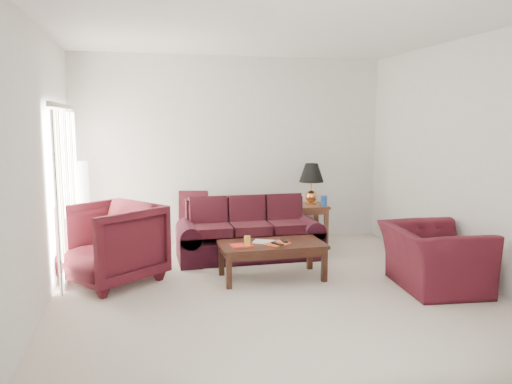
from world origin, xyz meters
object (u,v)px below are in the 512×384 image
at_px(armchair_right, 434,258).
at_px(coffee_table, 272,261).
at_px(end_table, 308,223).
at_px(sofa, 249,230).
at_px(floor_lamp, 83,207).
at_px(armchair_left, 109,244).

height_order(armchair_right, coffee_table, armchair_right).
distance_m(end_table, armchair_right, 2.62).
xyz_separation_m(sofa, end_table, (1.14, 0.73, -0.11)).
bearing_deg(end_table, floor_lamp, 179.18).
height_order(sofa, floor_lamp, floor_lamp).
relative_size(end_table, floor_lamp, 0.44).
height_order(armchair_left, armchair_right, armchair_left).
distance_m(end_table, coffee_table, 2.03).
distance_m(armchair_left, coffee_table, 2.02).
height_order(floor_lamp, armchair_right, floor_lamp).
xyz_separation_m(floor_lamp, armchair_right, (4.20, -2.57, -0.33)).
relative_size(sofa, floor_lamp, 1.45).
bearing_deg(coffee_table, armchair_left, 152.34).
relative_size(end_table, armchair_left, 0.58).
xyz_separation_m(floor_lamp, armchair_left, (0.45, -1.48, -0.22)).
xyz_separation_m(end_table, armchair_left, (-3.05, -1.43, 0.18)).
bearing_deg(sofa, coffee_table, -86.72).
distance_m(end_table, floor_lamp, 3.52).
height_order(end_table, floor_lamp, floor_lamp).
height_order(floor_lamp, coffee_table, floor_lamp).
distance_m(sofa, floor_lamp, 2.50).
bearing_deg(armchair_left, sofa, 72.39).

